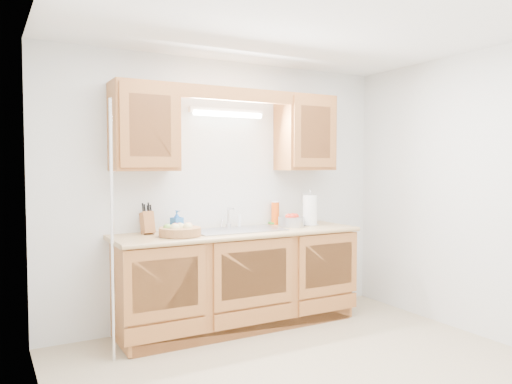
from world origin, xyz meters
TOP-DOWN VIEW (x-y plane):
  - room at (0.00, 0.00)m, footprint 3.52×3.50m
  - base_cabinets at (0.00, 1.20)m, footprint 2.20×0.60m
  - countertop at (0.00, 1.19)m, footprint 2.30×0.63m
  - upper_cabinet_left at (-0.83, 1.33)m, footprint 0.55×0.33m
  - upper_cabinet_right at (0.83, 1.33)m, footprint 0.55×0.33m
  - valance at (0.00, 1.19)m, footprint 2.20×0.05m
  - fluorescent_fixture at (0.00, 1.42)m, footprint 0.76×0.08m
  - sink at (0.00, 1.21)m, footprint 0.84×0.46m
  - wire_shelf_pole at (-1.20, 0.94)m, footprint 0.03×0.03m
  - outlet_plate at (0.95, 1.49)m, footprint 0.08×0.01m
  - fruit_basket at (-0.60, 1.11)m, footprint 0.42×0.42m
  - knife_block at (-0.80, 1.38)m, footprint 0.10×0.16m
  - orange_canister at (0.54, 1.43)m, footprint 0.10×0.10m
  - soap_bottle at (-0.54, 1.34)m, footprint 0.11×0.11m
  - sponge at (0.54, 1.44)m, footprint 0.13×0.10m
  - paper_towel at (0.80, 1.20)m, footprint 0.18×0.18m
  - apple_bowl at (0.58, 1.20)m, footprint 0.33×0.33m

SIDE VIEW (x-z plane):
  - base_cabinets at x=0.00m, z-range 0.01..0.87m
  - sink at x=0.00m, z-range 0.65..1.01m
  - countertop at x=0.00m, z-range 0.86..0.90m
  - sponge at x=0.54m, z-range 0.90..0.92m
  - fruit_basket at x=-0.60m, z-range 0.89..1.00m
  - apple_bowl at x=0.58m, z-range 0.89..1.02m
  - soap_bottle at x=-0.54m, z-range 0.90..1.10m
  - wire_shelf_pole at x=-1.20m, z-range 0.00..2.00m
  - knife_block at x=-0.80m, z-range 0.86..1.14m
  - orange_canister at x=0.54m, z-range 0.90..1.14m
  - paper_towel at x=0.80m, z-range 0.87..1.23m
  - outlet_plate at x=0.95m, z-range 1.09..1.21m
  - room at x=0.00m, z-range 0.00..2.50m
  - upper_cabinet_left at x=-0.83m, z-range 1.45..2.20m
  - upper_cabinet_right at x=0.83m, z-range 1.45..2.20m
  - fluorescent_fixture at x=0.00m, z-range 1.96..2.04m
  - valance at x=0.00m, z-range 2.08..2.20m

